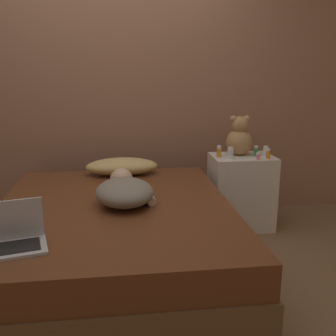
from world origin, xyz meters
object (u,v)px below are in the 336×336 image
Objects in this scene: laptop at (9,238)px; bottle_amber at (219,152)px; teddy_bear at (239,138)px; bottle_orange at (268,154)px; bottle_clear at (230,153)px; bottle_white at (266,151)px; pillow at (122,166)px; bottle_green at (256,151)px; bottle_pink at (258,156)px; person_lying at (125,190)px.

laptop is 1.95m from bottle_amber.
teddy_bear is 3.95× the size of bottle_orange.
bottle_amber is (1.43, 1.32, 0.14)m from laptop.
bottle_clear is (0.08, -0.07, -0.00)m from bottle_amber.
pillow is at bearing 176.12° from bottle_white.
bottle_green is 1.58× the size of bottle_pink.
bottle_amber is at bearing 157.31° from bottle_pink.
bottle_clear is at bearing -7.46° from pillow.
bottle_amber is at bearing -177.30° from bottle_green.
person_lying is at bearing 33.12° from laptop.
pillow is 6.83× the size of bottle_green.
laptop is 3.88× the size of bottle_amber.
laptop is 1.13× the size of teddy_bear.
pillow is 1.55× the size of laptop.
laptop reaches higher than bottle_green.
teddy_bear is at bearing 158.15° from bottle_green.
bottle_amber reaches higher than person_lying.
bottle_green is at bearing 143.87° from bottle_white.
person_lying is 1.36m from bottle_orange.
bottle_green is (1.18, -0.04, 0.11)m from pillow.
bottle_green reaches higher than person_lying.
bottle_clear reaches higher than bottle_green.
bottle_amber reaches higher than pillow.
bottle_white is at bearing -36.13° from bottle_green.
person_lying is 1.83× the size of teddy_bear.
bottle_clear is (-0.32, 0.05, 0.00)m from bottle_orange.
bottle_orange is (1.24, -0.17, 0.11)m from pillow.
pillow is at bearing 171.15° from bottle_pink.
bottle_amber is 1.14× the size of bottle_green.
teddy_bear is at bearing 26.91° from laptop.
bottle_amber is at bearing 36.26° from person_lying.
teddy_bear is at bearing 117.91° from bottle_pink.
bottle_orange and bottle_green have the same top height.
person_lying is 1.30m from teddy_bear.
bottle_green is (-0.07, 0.05, -0.00)m from bottle_white.
bottle_white is (0.01, 0.08, 0.00)m from bottle_orange.
bottle_white is at bearing -3.88° from pillow.
bottle_clear reaches higher than pillow.
person_lying is 6.81× the size of bottle_white.
bottle_amber is (-0.40, 0.12, 0.01)m from bottle_orange.
bottle_amber reaches higher than laptop.
pillow is 0.85m from bottle_amber.
bottle_amber is (0.84, -0.05, 0.12)m from pillow.
laptop is 2.22m from bottle_green.
teddy_bear is 3.92× the size of bottle_green.
bottle_clear is (-0.33, -0.04, 0.00)m from bottle_white.
bottle_white is (0.41, -0.03, -0.00)m from bottle_amber.
bottle_amber is at bearing 163.83° from bottle_orange.
bottle_green is at bearing 18.37° from bottle_clear.
bottle_white reaches higher than pillow.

